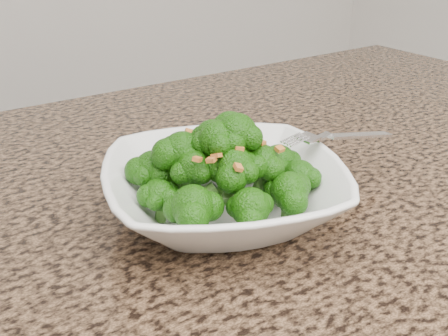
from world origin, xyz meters
TOP-DOWN VIEW (x-y plane):
  - granite_counter at (0.00, 0.30)m, footprint 1.64×1.04m
  - bowl at (0.12, 0.39)m, footprint 0.29×0.29m
  - broccoli_pile at (0.12, 0.39)m, footprint 0.19×0.19m
  - garlic_topping at (0.12, 0.39)m, footprint 0.12×0.12m
  - fork at (0.23, 0.37)m, footprint 0.17×0.04m

SIDE VIEW (x-z plane):
  - granite_counter at x=0.00m, z-range 0.87..0.90m
  - bowl at x=0.12m, z-range 0.90..0.95m
  - fork at x=0.23m, z-range 0.95..0.96m
  - broccoli_pile at x=0.12m, z-range 0.95..1.02m
  - garlic_topping at x=0.12m, z-range 1.02..1.02m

